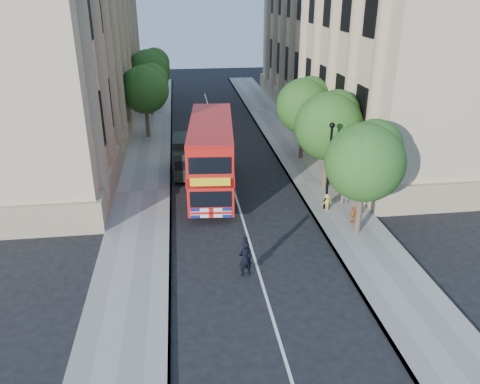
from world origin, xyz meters
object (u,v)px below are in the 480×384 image
object	(u,v)px
lamp_post	(329,170)
woman_pedestrian	(343,191)
double_decker_bus	(212,154)
box_van	(187,158)
police_constable	(245,259)

from	to	relation	value
lamp_post	woman_pedestrian	bearing A→B (deg)	27.33
double_decker_bus	box_van	xyz separation A→B (m)	(-1.52, 3.12, -1.24)
lamp_post	police_constable	size ratio (longest dim) A/B	2.96
double_decker_bus	lamp_post	bearing A→B (deg)	-25.28
police_constable	woman_pedestrian	size ratio (longest dim) A/B	1.16
lamp_post	police_constable	xyz separation A→B (m)	(-5.66, -6.15, -1.64)
lamp_post	woman_pedestrian	distance (m)	2.14
lamp_post	woman_pedestrian	xyz separation A→B (m)	(1.22, 0.63, -1.64)
lamp_post	police_constable	world-z (taller)	lamp_post
lamp_post	police_constable	bearing A→B (deg)	-132.60
woman_pedestrian	box_van	bearing A→B (deg)	-32.60
police_constable	box_van	bearing A→B (deg)	-93.47
box_van	police_constable	size ratio (longest dim) A/B	2.53
police_constable	woman_pedestrian	xyz separation A→B (m)	(6.88, 6.78, -0.00)
lamp_post	woman_pedestrian	world-z (taller)	lamp_post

